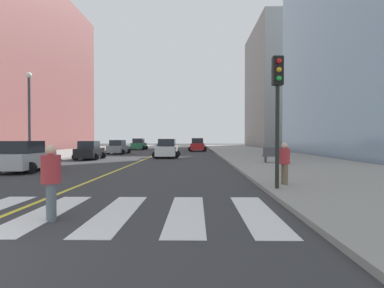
{
  "coord_description": "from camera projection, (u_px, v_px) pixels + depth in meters",
  "views": [
    {
      "loc": [
        4.75,
        -3.39,
        1.9
      ],
      "look_at": [
        4.33,
        25.09,
        1.38
      ],
      "focal_mm": 27.28,
      "sensor_mm": 36.0,
      "label": 1
    }
  ],
  "objects": [
    {
      "name": "car_black_fourth",
      "position": [
        90.0,
        151.0,
        26.73
      ],
      "size": [
        2.48,
        3.87,
        1.7
      ],
      "rotation": [
        0.0,
        0.0,
        0.05
      ],
      "color": "black",
      "rests_on": "ground"
    },
    {
      "name": "car_silver_nearest",
      "position": [
        25.0,
        157.0,
        16.85
      ],
      "size": [
        2.57,
        4.04,
        1.78
      ],
      "rotation": [
        0.0,
        0.0,
        0.04
      ],
      "color": "#B7B7BC",
      "rests_on": "ground"
    },
    {
      "name": "pedestrian_waiting_east",
      "position": [
        285.0,
        162.0,
        11.15
      ],
      "size": [
        0.39,
        0.39,
        1.59
      ],
      "rotation": [
        0.0,
        0.0,
        4.88
      ],
      "color": "brown",
      "rests_on": "sidewalk_kerb_east"
    },
    {
      "name": "street_lamp",
      "position": [
        29.0,
        108.0,
        22.22
      ],
      "size": [
        0.44,
        0.44,
        6.82
      ],
      "color": "#38383D",
      "rests_on": "sidewalk_kerb_west"
    },
    {
      "name": "pedestrian_crossing",
      "position": [
        51.0,
        179.0,
        6.77
      ],
      "size": [
        0.44,
        0.44,
        1.76
      ],
      "rotation": [
        0.0,
        0.0,
        5.31
      ],
      "color": "slate",
      "rests_on": "ground"
    },
    {
      "name": "car_white_sixth",
      "position": [
        167.0,
        149.0,
        29.31
      ],
      "size": [
        2.64,
        4.22,
        1.88
      ],
      "rotation": [
        0.0,
        0.0,
        3.15
      ],
      "color": "silver",
      "rests_on": "ground"
    },
    {
      "name": "crosswalk_paint",
      "position": [
        12.0,
        212.0,
        7.5
      ],
      "size": [
        13.5,
        4.0,
        0.01
      ],
      "color": "silver",
      "rests_on": "ground"
    },
    {
      "name": "sidewalk_kerb_east",
      "position": [
        289.0,
        162.0,
        23.31
      ],
      "size": [
        10.0,
        120.0,
        0.15
      ],
      "primitive_type": "cube",
      "color": "gray",
      "rests_on": "ground"
    },
    {
      "name": "low_rise_brick_west",
      "position": [
        15.0,
        70.0,
        50.2
      ],
      "size": [
        16.0,
        32.0,
        27.38
      ],
      "primitive_type": "cube",
      "color": "brown",
      "rests_on": "ground"
    },
    {
      "name": "traffic_light_near_corner",
      "position": [
        278.0,
        96.0,
        10.23
      ],
      "size": [
        0.36,
        0.41,
        4.64
      ],
      "rotation": [
        0.0,
        0.0,
        3.14
      ],
      "color": "black",
      "rests_on": "sidewalk_kerb_east"
    },
    {
      "name": "car_blue_second",
      "position": [
        163.0,
        144.0,
        58.23
      ],
      "size": [
        2.35,
        3.75,
        1.67
      ],
      "rotation": [
        0.0,
        0.0,
        -0.01
      ],
      "color": "#2D479E",
      "rests_on": "ground"
    },
    {
      "name": "car_gray_seventh",
      "position": [
        118.0,
        147.0,
        36.1
      ],
      "size": [
        2.55,
        3.98,
        1.74
      ],
      "rotation": [
        0.0,
        0.0,
        -0.05
      ],
      "color": "slate",
      "rests_on": "ground"
    },
    {
      "name": "park_bench",
      "position": [
        275.0,
        155.0,
        21.49
      ],
      "size": [
        1.83,
        0.65,
        1.12
      ],
      "rotation": [
        0.0,
        0.0,
        1.52
      ],
      "color": "#47474C",
      "rests_on": "sidewalk_kerb_east"
    },
    {
      "name": "lane_divider_paint",
      "position": [
        164.0,
        151.0,
        43.49
      ],
      "size": [
        0.16,
        80.0,
        0.01
      ],
      "primitive_type": "cube",
      "color": "yellow",
      "rests_on": "ground"
    },
    {
      "name": "car_red_third",
      "position": [
        198.0,
        145.0,
        44.48
      ],
      "size": [
        2.86,
        4.5,
        1.99
      ],
      "rotation": [
        0.0,
        0.0,
        3.11
      ],
      "color": "red",
      "rests_on": "ground"
    },
    {
      "name": "car_green_fifth",
      "position": [
        139.0,
        145.0,
        49.83
      ],
      "size": [
        2.72,
        4.35,
        1.94
      ],
      "rotation": [
        0.0,
        0.0,
        0.0
      ],
      "color": "#236B42",
      "rests_on": "ground"
    },
    {
      "name": "parking_garage_concrete",
      "position": [
        290.0,
        88.0,
        70.3
      ],
      "size": [
        18.0,
        24.0,
        28.37
      ],
      "primitive_type": "cube",
      "color": "gray",
      "rests_on": "ground"
    }
  ]
}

